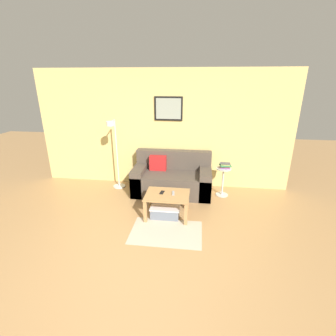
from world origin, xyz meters
TOP-DOWN VIEW (x-y plane):
  - ground_plane at (0.00, 0.00)m, footprint 16.00×16.00m
  - wall_back at (0.00, 2.96)m, footprint 5.60×0.09m
  - area_rug at (0.36, 1.00)m, footprint 1.14×0.77m
  - couch at (0.28, 2.51)m, footprint 1.64×0.84m
  - coffee_table at (0.31, 1.51)m, footprint 0.77×0.58m
  - storage_bin at (0.27, 1.52)m, footprint 0.52×0.43m
  - floor_lamp at (-0.95, 2.50)m, footprint 0.27×0.47m
  - side_table at (1.35, 2.48)m, footprint 0.30×0.30m
  - book_stack at (1.37, 2.50)m, footprint 0.25×0.20m
  - remote_control at (0.41, 1.56)m, footprint 0.06×0.15m
  - cell_phone at (0.20, 1.57)m, footprint 0.09×0.15m

SIDE VIEW (x-z plane):
  - ground_plane at x=0.00m, z-range 0.00..0.00m
  - area_rug at x=0.36m, z-range 0.00..0.01m
  - storage_bin at x=0.27m, z-range 0.00..0.20m
  - couch at x=0.28m, z-range -0.13..0.73m
  - coffee_table at x=0.31m, z-range 0.13..0.55m
  - side_table at x=1.35m, z-range 0.06..0.67m
  - cell_phone at x=0.20m, z-range 0.42..0.43m
  - remote_control at x=0.41m, z-range 0.42..0.44m
  - book_stack at x=1.37m, z-range 0.61..0.71m
  - floor_lamp at x=-0.95m, z-range 0.12..1.65m
  - wall_back at x=0.00m, z-range 0.00..2.55m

